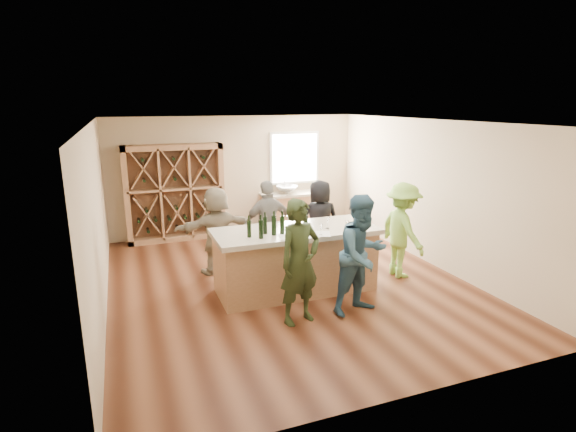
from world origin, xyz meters
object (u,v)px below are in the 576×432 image
object	(u,v)px
tasting_counter_base	(296,262)
wine_bottle_e	(282,225)
wine_bottle_a	(249,229)
person_far_right	(320,221)
person_near_left	(300,262)
person_server	(402,230)
wine_rack	(175,193)
wine_bottle_c	(265,225)
wine_bottle_d	(274,225)
wine_bottle_f	(306,224)
person_far_mid	(268,225)
sink	(287,189)
wine_bottle_b	(261,229)
person_far_left	(217,230)
person_near_right	(362,255)

from	to	relation	value
tasting_counter_base	wine_bottle_e	distance (m)	0.81
wine_bottle_a	person_far_right	world-z (taller)	person_far_right
person_near_left	person_server	distance (m)	2.60
wine_rack	tasting_counter_base	world-z (taller)	wine_rack
wine_bottle_c	wine_bottle_d	world-z (taller)	wine_bottle_d
wine_rack	wine_bottle_f	size ratio (longest dim) A/B	7.33
tasting_counter_base	wine_bottle_a	bearing A→B (deg)	-168.46
person_far_mid	wine_bottle_c	bearing A→B (deg)	66.42
person_near_left	person_server	world-z (taller)	person_near_left
tasting_counter_base	wine_bottle_d	world-z (taller)	wine_bottle_d
wine_bottle_d	person_server	bearing A→B (deg)	3.15
wine_bottle_a	wine_bottle_d	size ratio (longest dim) A/B	0.86
sink	wine_bottle_c	distance (m)	4.08
sink	person_near_left	bearing A→B (deg)	-108.35
wine_rack	wine_bottle_b	size ratio (longest dim) A/B	7.55
wine_rack	person_far_mid	bearing A→B (deg)	-60.85
wine_rack	wine_bottle_c	bearing A→B (deg)	-75.71
wine_bottle_c	wine_bottle_f	world-z (taller)	wine_bottle_f
wine_bottle_d	wine_bottle_b	bearing A→B (deg)	-157.56
wine_bottle_b	wine_bottle_a	bearing A→B (deg)	140.44
wine_bottle_a	wine_bottle_c	size ratio (longest dim) A/B	0.98
sink	wine_bottle_d	world-z (taller)	wine_bottle_d
wine_bottle_b	wine_bottle_e	world-z (taller)	wine_bottle_e
wine_bottle_d	person_far_left	bearing A→B (deg)	112.33
wine_bottle_d	wine_bottle_e	distance (m)	0.14
wine_bottle_b	person_server	xyz separation A→B (m)	(2.74, 0.24, -0.36)
wine_bottle_b	person_far_left	distance (m)	1.69
person_far_mid	tasting_counter_base	bearing A→B (deg)	91.72
wine_bottle_b	tasting_counter_base	bearing A→B (deg)	23.38
tasting_counter_base	wine_bottle_f	distance (m)	0.79
wine_bottle_a	wine_bottle_f	world-z (taller)	wine_bottle_f
wine_rack	wine_bottle_b	distance (m)	4.05
person_near_left	person_near_right	world-z (taller)	person_near_right
sink	tasting_counter_base	distance (m)	3.83
wine_bottle_d	wine_bottle_c	bearing A→B (deg)	134.05
person_far_mid	person_near_right	bearing A→B (deg)	104.66
wine_bottle_e	sink	bearing A→B (deg)	68.47
wine_rack	person_near_right	bearing A→B (deg)	-65.84
sink	person_far_right	bearing A→B (deg)	-95.05
person_far_left	wine_bottle_f	distance (m)	1.99
sink	wine_bottle_b	world-z (taller)	wine_bottle_b
wine_bottle_c	sink	bearing A→B (deg)	64.66
person_near_right	person_far_mid	distance (m)	2.37
person_server	wine_bottle_f	world-z (taller)	person_server
wine_rack	person_near_right	distance (m)	5.23
tasting_counter_base	person_near_left	distance (m)	1.19
tasting_counter_base	person_server	distance (m)	2.08
sink	person_near_left	distance (m)	4.91
wine_bottle_f	person_far_left	bearing A→B (deg)	124.78
wine_rack	tasting_counter_base	distance (m)	4.01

